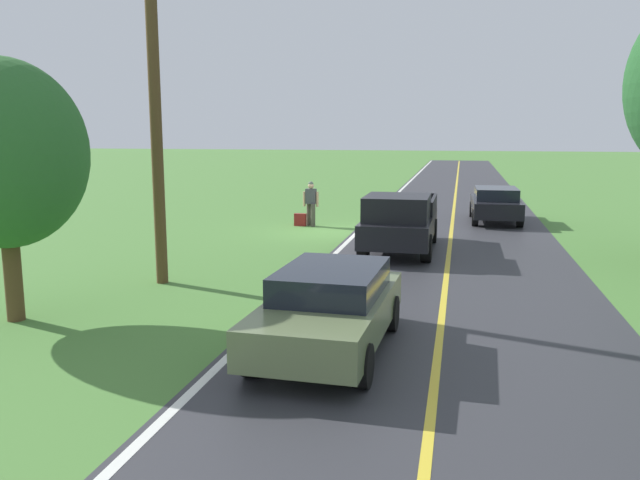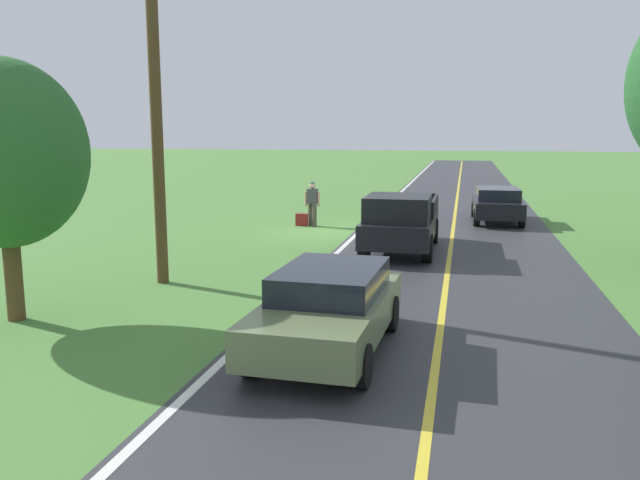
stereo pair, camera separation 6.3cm
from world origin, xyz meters
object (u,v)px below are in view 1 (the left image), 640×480
(sedan_near_oncoming, at_px, (495,203))
(utility_pole_roadside, at_px, (156,118))
(hitchhiker_walking, at_px, (311,201))
(suitcase_carried, at_px, (300,220))
(sedan_ahead_same_lane, at_px, (330,307))
(tree_verge_side, at_px, (3,154))
(pickup_truck_passing, at_px, (400,221))

(sedan_near_oncoming, xyz_separation_m, utility_pole_roadside, (8.50, 12.82, 3.21))
(hitchhiker_walking, distance_m, suitcase_carried, 0.85)
(hitchhiker_walking, relative_size, sedan_ahead_same_lane, 0.39)
(suitcase_carried, xyz_separation_m, sedan_ahead_same_lane, (-4.02, 13.98, 0.51))
(sedan_near_oncoming, height_order, tree_verge_side, tree_verge_side)
(tree_verge_side, bearing_deg, utility_pole_roadside, -111.41)
(pickup_truck_passing, relative_size, tree_verge_side, 1.07)
(pickup_truck_passing, distance_m, sedan_near_oncoming, 8.11)
(suitcase_carried, distance_m, sedan_near_oncoming, 8.03)
(sedan_near_oncoming, distance_m, tree_verge_side, 19.28)
(suitcase_carried, bearing_deg, hitchhiker_walking, 100.86)
(suitcase_carried, height_order, sedan_ahead_same_lane, sedan_ahead_same_lane)
(suitcase_carried, xyz_separation_m, sedan_near_oncoming, (-7.51, -2.80, 0.51))
(hitchhiker_walking, xyz_separation_m, sedan_ahead_same_lane, (-3.59, 14.05, -0.23))
(suitcase_carried, distance_m, tree_verge_side, 14.10)
(sedan_near_oncoming, bearing_deg, hitchhiker_walking, 21.00)
(hitchhiker_walking, xyz_separation_m, suitcase_carried, (0.42, 0.08, -0.74))
(pickup_truck_passing, bearing_deg, hitchhiker_walking, -50.49)
(utility_pole_roadside, relative_size, tree_verge_side, 1.57)
(hitchhiker_walking, bearing_deg, utility_pole_roadside, 82.08)
(sedan_ahead_same_lane, bearing_deg, tree_verge_side, -3.67)
(hitchhiker_walking, xyz_separation_m, tree_verge_side, (2.80, 13.64, 2.26))
(pickup_truck_passing, relative_size, sedan_near_oncoming, 1.22)
(sedan_near_oncoming, bearing_deg, tree_verge_side, 58.86)
(suitcase_carried, xyz_separation_m, tree_verge_side, (2.38, 13.57, 3.00))
(sedan_ahead_same_lane, relative_size, utility_pole_roadside, 0.56)
(suitcase_carried, xyz_separation_m, utility_pole_roadside, (0.98, 10.02, 3.73))
(hitchhiker_walking, relative_size, utility_pole_roadside, 0.22)
(hitchhiker_walking, bearing_deg, sedan_near_oncoming, -159.00)
(sedan_ahead_same_lane, relative_size, sedan_near_oncoming, 1.01)
(hitchhiker_walking, height_order, sedan_near_oncoming, hitchhiker_walking)
(utility_pole_roadside, xyz_separation_m, tree_verge_side, (1.39, 3.55, -0.72))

